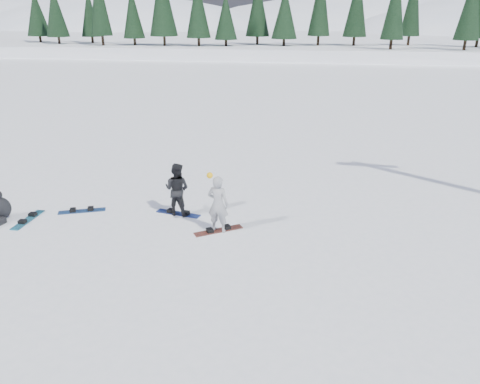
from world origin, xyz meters
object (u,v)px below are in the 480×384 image
snowboarder_woman (218,204)px  snowboarder_man (177,189)px  snowboard_loose_c (82,211)px  snowboard_loose_a (28,220)px

snowboarder_woman → snowboarder_man: size_ratio=1.10×
snowboard_loose_c → snowboard_loose_a: (-1.36, -0.91, 0.00)m
snowboarder_woman → snowboard_loose_a: bearing=9.6°
snowboarder_woman → snowboarder_man: 1.85m
snowboarder_woman → snowboard_loose_c: size_ratio=1.26×
snowboarder_man → snowboard_loose_a: size_ratio=1.15×
snowboarder_woman → snowboarder_man: (-1.54, 1.03, -0.02)m
snowboarder_woman → snowboard_loose_c: 4.87m
snowboarder_woman → snowboard_loose_a: (-6.10, -0.18, -0.87)m
snowboard_loose_c → snowboarder_woman: bearing=-30.1°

